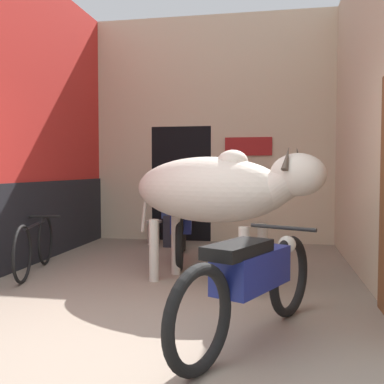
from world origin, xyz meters
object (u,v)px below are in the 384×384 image
object	(u,v)px
motorcycle_near	(252,279)
bicycle	(35,246)
cow	(215,190)
plastic_stool	(153,231)
motorcycle_far	(181,227)
shopkeeper_seated	(174,210)

from	to	relation	value
motorcycle_near	bicycle	size ratio (longest dim) A/B	1.19
cow	plastic_stool	distance (m)	2.98
cow	motorcycle_far	size ratio (longest dim) A/B	1.14
motorcycle_far	plastic_stool	size ratio (longest dim) A/B	4.94
plastic_stool	motorcycle_near	bearing A→B (deg)	-65.07
motorcycle_far	plastic_stool	distance (m)	1.44
bicycle	cow	bearing A→B (deg)	-5.38
cow	shopkeeper_seated	distance (m)	2.66
motorcycle_far	plastic_stool	xyz separation A→B (m)	(-0.74, 1.20, -0.25)
shopkeeper_seated	plastic_stool	world-z (taller)	shopkeeper_seated
cow	plastic_stool	xyz separation A→B (m)	(-1.38, 2.51, -0.83)
motorcycle_far	cow	bearing A→B (deg)	-63.70
bicycle	plastic_stool	world-z (taller)	bicycle
cow	motorcycle_far	bearing A→B (deg)	116.30
motorcycle_near	shopkeeper_seated	distance (m)	4.19
motorcycle_near	plastic_stool	bearing A→B (deg)	114.93
motorcycle_near	shopkeeper_seated	size ratio (longest dim) A/B	1.65
motorcycle_near	plastic_stool	world-z (taller)	motorcycle_near
motorcycle_near	shopkeeper_seated	xyz separation A→B (m)	(-1.48, 3.91, 0.14)
motorcycle_near	plastic_stool	size ratio (longest dim) A/B	4.71
motorcycle_near	bicycle	distance (m)	3.21
bicycle	motorcycle_far	bearing A→B (deg)	34.27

